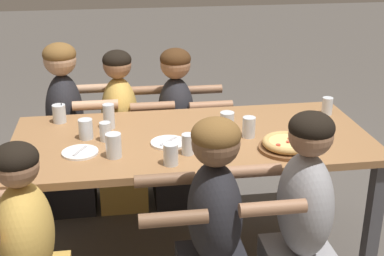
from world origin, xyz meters
TOP-DOWN VIEW (x-y plane):
  - ground_plane at (0.00, 0.00)m, footprint 18.00×18.00m
  - dining_table at (0.00, 0.00)m, footprint 1.96×0.90m
  - pizza_board_main at (0.46, -0.25)m, footprint 0.30×0.30m
  - empty_plate_a at (-0.14, -0.08)m, footprint 0.19×0.19m
  - empty_plate_b at (-0.60, -0.14)m, footprint 0.19×0.19m
  - cocktail_glass_blue at (-0.73, 0.33)m, footprint 0.08×0.08m
  - drinking_glass_a at (-0.43, -0.20)m, footprint 0.08×0.08m
  - drinking_glass_b at (-0.57, 0.06)m, footprint 0.08×0.08m
  - drinking_glass_c at (-0.05, -0.22)m, footprint 0.06×0.06m
  - drinking_glass_d at (0.31, -0.05)m, footprint 0.07×0.07m
  - drinking_glass_e at (-0.47, 0.01)m, footprint 0.06×0.06m
  - drinking_glass_f at (0.20, 0.03)m, footprint 0.08×0.08m
  - drinking_glass_g at (-0.15, -0.33)m, footprint 0.07×0.07m
  - drinking_glass_h at (-0.45, 0.19)m, footprint 0.07×0.07m
  - drinking_glass_i at (0.87, 0.23)m, footprint 0.06×0.06m
  - diner_far_center at (-0.00, 0.67)m, footprint 0.51×0.40m
  - diner_far_left at (-0.73, 0.67)m, footprint 0.51×0.40m
  - diner_near_center at (0.00, -0.67)m, footprint 0.51×0.40m
  - diner_far_midleft at (-0.38, 0.67)m, footprint 0.51×0.40m
  - diner_near_midright at (0.41, -0.67)m, footprint 0.51×0.40m

SIDE VIEW (x-z plane):
  - ground_plane at x=0.00m, z-range 0.00..0.00m
  - diner_far_midleft at x=-0.38m, z-range -0.05..1.05m
  - diner_far_center at x=0.00m, z-range -0.04..1.05m
  - diner_near_midright at x=0.41m, z-range -0.05..1.08m
  - diner_near_center at x=0.00m, z-range -0.04..1.08m
  - diner_far_left at x=-0.73m, z-range -0.04..1.12m
  - dining_table at x=0.00m, z-range 0.30..1.06m
  - empty_plate_a at x=-0.14m, z-range 0.76..0.77m
  - empty_plate_b at x=-0.60m, z-range 0.76..0.77m
  - pizza_board_main at x=0.46m, z-range 0.76..0.82m
  - drinking_glass_i at x=0.87m, z-range 0.75..0.86m
  - drinking_glass_b at x=-0.57m, z-range 0.75..0.86m
  - cocktail_glass_blue at x=-0.73m, z-range 0.74..0.87m
  - drinking_glass_g at x=-0.15m, z-range 0.75..0.86m
  - drinking_glass_f at x=0.20m, z-range 0.75..0.87m
  - drinking_glass_e at x=-0.47m, z-range 0.76..0.86m
  - drinking_glass_d at x=0.31m, z-range 0.75..0.87m
  - drinking_glass_a at x=-0.43m, z-range 0.75..0.87m
  - drinking_glass_c at x=-0.05m, z-range 0.76..0.87m
  - drinking_glass_h at x=-0.45m, z-range 0.76..0.90m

